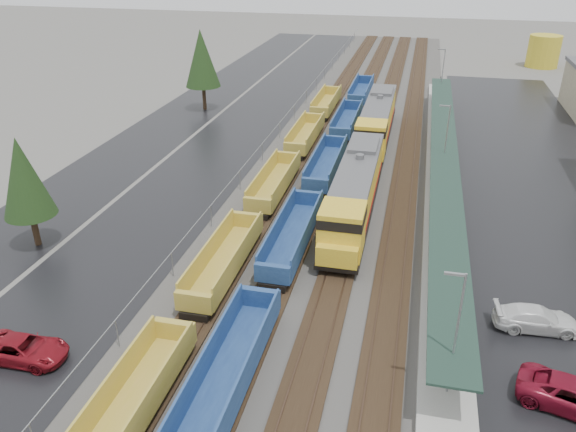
{
  "coord_description": "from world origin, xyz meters",
  "views": [
    {
      "loc": [
        6.45,
        -3.59,
        22.16
      ],
      "look_at": [
        -2.76,
        35.64,
        2.0
      ],
      "focal_mm": 35.0,
      "sensor_mm": 36.0,
      "label": 1
    }
  ],
  "objects_px": {
    "locomotive_lead": "(354,193)",
    "parked_car_east_b": "(575,396)",
    "well_string_yellow": "(224,261)",
    "parked_car_west_c": "(23,349)",
    "locomotive_trail": "(377,122)",
    "well_string_blue": "(293,236)",
    "parked_car_east_c": "(536,319)",
    "storage_tank": "(544,51)"
  },
  "relations": [
    {
      "from": "well_string_yellow",
      "to": "parked_car_west_c",
      "type": "xyz_separation_m",
      "value": [
        -8.34,
        -11.46,
        -0.4
      ]
    },
    {
      "from": "well_string_blue",
      "to": "parked_car_east_b",
      "type": "height_order",
      "value": "well_string_blue"
    },
    {
      "from": "well_string_blue",
      "to": "parked_car_east_c",
      "type": "bearing_deg",
      "value": -20.64
    },
    {
      "from": "locomotive_lead",
      "to": "parked_car_east_b",
      "type": "distance_m",
      "value": 23.72
    },
    {
      "from": "well_string_yellow",
      "to": "storage_tank",
      "type": "distance_m",
      "value": 89.38
    },
    {
      "from": "parked_car_east_b",
      "to": "parked_car_east_c",
      "type": "relative_size",
      "value": 1.12
    },
    {
      "from": "locomotive_lead",
      "to": "parked_car_east_b",
      "type": "height_order",
      "value": "locomotive_lead"
    },
    {
      "from": "well_string_yellow",
      "to": "parked_car_east_c",
      "type": "xyz_separation_m",
      "value": [
        21.06,
        -1.65,
        -0.37
      ]
    },
    {
      "from": "well_string_yellow",
      "to": "parked_car_west_c",
      "type": "relative_size",
      "value": 19.25
    },
    {
      "from": "locomotive_trail",
      "to": "parked_car_east_b",
      "type": "bearing_deg",
      "value": -70.76
    },
    {
      "from": "locomotive_lead",
      "to": "well_string_blue",
      "type": "relative_size",
      "value": 0.2
    },
    {
      "from": "well_string_blue",
      "to": "well_string_yellow",
      "type": "bearing_deg",
      "value": -129.93
    },
    {
      "from": "parked_car_east_b",
      "to": "well_string_blue",
      "type": "bearing_deg",
      "value": 70.04
    },
    {
      "from": "well_string_yellow",
      "to": "storage_tank",
      "type": "relative_size",
      "value": 17.28
    },
    {
      "from": "locomotive_trail",
      "to": "parked_car_west_c",
      "type": "xyz_separation_m",
      "value": [
        -16.34,
        -43.32,
        -1.84
      ]
    },
    {
      "from": "locomotive_trail",
      "to": "storage_tank",
      "type": "relative_size",
      "value": 3.71
    },
    {
      "from": "locomotive_lead",
      "to": "storage_tank",
      "type": "bearing_deg",
      "value": 69.79
    },
    {
      "from": "parked_car_east_c",
      "to": "locomotive_trail",
      "type": "bearing_deg",
      "value": 16.77
    },
    {
      "from": "parked_car_west_c",
      "to": "storage_tank",
      "type": "bearing_deg",
      "value": -25.95
    },
    {
      "from": "storage_tank",
      "to": "parked_car_west_c",
      "type": "relative_size",
      "value": 1.11
    },
    {
      "from": "locomotive_lead",
      "to": "well_string_yellow",
      "type": "bearing_deg",
      "value": -126.38
    },
    {
      "from": "well_string_yellow",
      "to": "parked_car_east_c",
      "type": "distance_m",
      "value": 21.13
    },
    {
      "from": "well_string_yellow",
      "to": "parked_car_east_b",
      "type": "relative_size",
      "value": 17.36
    },
    {
      "from": "locomotive_lead",
      "to": "parked_car_east_b",
      "type": "xyz_separation_m",
      "value": [
        13.98,
        -19.08,
        -1.77
      ]
    },
    {
      "from": "well_string_yellow",
      "to": "parked_car_west_c",
      "type": "height_order",
      "value": "well_string_yellow"
    },
    {
      "from": "parked_car_west_c",
      "to": "parked_car_east_b",
      "type": "bearing_deg",
      "value": -85.39
    },
    {
      "from": "locomotive_lead",
      "to": "well_string_yellow",
      "type": "xyz_separation_m",
      "value": [
        -8.0,
        -10.86,
        -1.44
      ]
    },
    {
      "from": "parked_car_west_c",
      "to": "parked_car_east_c",
      "type": "xyz_separation_m",
      "value": [
        29.4,
        9.82,
        0.03
      ]
    },
    {
      "from": "locomotive_trail",
      "to": "parked_car_east_b",
      "type": "xyz_separation_m",
      "value": [
        13.98,
        -40.08,
        -1.77
      ]
    },
    {
      "from": "locomotive_trail",
      "to": "parked_car_east_b",
      "type": "distance_m",
      "value": 42.48
    },
    {
      "from": "storage_tank",
      "to": "parked_car_east_b",
      "type": "bearing_deg",
      "value": -97.78
    },
    {
      "from": "locomotive_lead",
      "to": "parked_car_east_c",
      "type": "distance_m",
      "value": 18.17
    },
    {
      "from": "storage_tank",
      "to": "parked_car_east_c",
      "type": "bearing_deg",
      "value": -98.99
    },
    {
      "from": "locomotive_trail",
      "to": "well_string_blue",
      "type": "bearing_deg",
      "value": -98.4
    },
    {
      "from": "locomotive_lead",
      "to": "locomotive_trail",
      "type": "relative_size",
      "value": 1.0
    },
    {
      "from": "storage_tank",
      "to": "parked_car_west_c",
      "type": "xyz_separation_m",
      "value": [
        -42.72,
        -93.95,
        -2.17
      ]
    },
    {
      "from": "storage_tank",
      "to": "parked_car_east_c",
      "type": "distance_m",
      "value": 85.21
    },
    {
      "from": "locomotive_lead",
      "to": "well_string_blue",
      "type": "distance_m",
      "value": 7.41
    },
    {
      "from": "storage_tank",
      "to": "well_string_blue",
      "type": "bearing_deg",
      "value": -111.35
    },
    {
      "from": "parked_car_east_c",
      "to": "well_string_yellow",
      "type": "bearing_deg",
      "value": 81.01
    },
    {
      "from": "well_string_yellow",
      "to": "parked_car_east_c",
      "type": "height_order",
      "value": "well_string_yellow"
    },
    {
      "from": "well_string_blue",
      "to": "parked_car_west_c",
      "type": "height_order",
      "value": "well_string_blue"
    }
  ]
}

